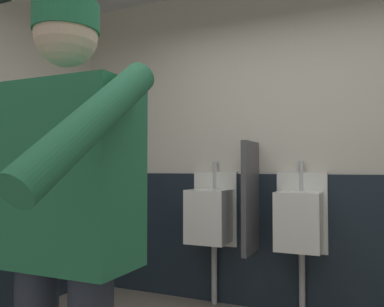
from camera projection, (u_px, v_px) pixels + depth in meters
The scene contains 6 objects.
wall_back at pixel (299, 142), 3.34m from camera, with size 4.86×0.12×2.81m, color beige.
wainscot_band_back at pixel (299, 244), 3.24m from camera, with size 4.26×0.03×1.13m, color #19232D.
urinal_left at pixel (210, 215), 3.41m from camera, with size 0.40×0.34×1.24m.
urinal_middle at pixel (300, 220), 3.11m from camera, with size 0.40×0.34×1.24m.
privacy_divider_panel at pixel (251, 197), 3.20m from camera, with size 0.04×0.40×0.90m, color #4C4C51.
person at pixel (62, 221), 1.26m from camera, with size 0.69×0.60×1.72m.
Camera 1 is at (0.53, -1.63, 1.19)m, focal length 37.17 mm.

